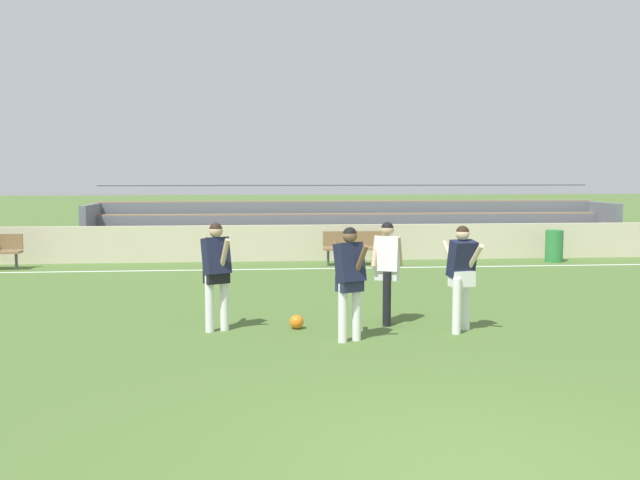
# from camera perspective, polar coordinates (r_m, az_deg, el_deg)

# --- Properties ---
(ground_plane) EXTENTS (160.00, 160.00, 0.00)m
(ground_plane) POSITION_cam_1_polar(r_m,az_deg,el_deg) (6.16, 12.54, -17.77)
(ground_plane) COLOR #4C6B30
(field_line_sideline) EXTENTS (44.00, 0.12, 0.01)m
(field_line_sideline) POSITION_cam_1_polar(r_m,az_deg,el_deg) (18.20, 0.20, -2.30)
(field_line_sideline) COLOR white
(field_line_sideline) RESTS_ON ground
(sideline_wall) EXTENTS (48.00, 0.16, 1.00)m
(sideline_wall) POSITION_cam_1_polar(r_m,az_deg,el_deg) (19.86, -0.30, -0.22)
(sideline_wall) COLOR beige
(sideline_wall) RESTS_ON ground
(bleacher_stand) EXTENTS (16.26, 2.62, 2.10)m
(bleacher_stand) POSITION_cam_1_polar(r_m,az_deg,el_deg) (22.23, 2.82, 1.28)
(bleacher_stand) COLOR #897051
(bleacher_stand) RESTS_ON ground
(bench_centre_sideline) EXTENTS (1.80, 0.40, 0.90)m
(bench_centre_sideline) POSITION_cam_1_polar(r_m,az_deg,el_deg) (18.86, 2.99, -0.38)
(bench_centre_sideline) COLOR olive
(bench_centre_sideline) RESTS_ON ground
(trash_bin) EXTENTS (0.48, 0.48, 0.88)m
(trash_bin) POSITION_cam_1_polar(r_m,az_deg,el_deg) (20.59, 18.30, -0.46)
(trash_bin) COLOR #2D7F3D
(trash_bin) RESTS_ON ground
(player_white_on_ball) EXTENTS (0.58, 0.42, 1.65)m
(player_white_on_ball) POSITION_cam_1_polar(r_m,az_deg,el_deg) (11.37, 5.41, -1.93)
(player_white_on_ball) COLOR black
(player_white_on_ball) RESTS_ON ground
(player_dark_trailing_run) EXTENTS (0.48, 0.58, 1.67)m
(player_dark_trailing_run) POSITION_cam_1_polar(r_m,az_deg,el_deg) (10.94, -8.33, -2.16)
(player_dark_trailing_run) COLOR white
(player_dark_trailing_run) RESTS_ON ground
(player_dark_dropping_back) EXTENTS (0.48, 0.61, 1.66)m
(player_dark_dropping_back) POSITION_cam_1_polar(r_m,az_deg,el_deg) (10.17, 2.40, -2.73)
(player_dark_dropping_back) COLOR white
(player_dark_dropping_back) RESTS_ON ground
(player_dark_overlapping) EXTENTS (0.47, 0.72, 1.63)m
(player_dark_overlapping) POSITION_cam_1_polar(r_m,az_deg,el_deg) (11.00, 11.34, -2.32)
(player_dark_overlapping) COLOR white
(player_dark_overlapping) RESTS_ON ground
(soccer_ball) EXTENTS (0.22, 0.22, 0.22)m
(soccer_ball) POSITION_cam_1_polar(r_m,az_deg,el_deg) (11.14, -1.89, -6.59)
(soccer_ball) COLOR orange
(soccer_ball) RESTS_ON ground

